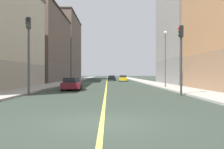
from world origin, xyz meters
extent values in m
plane|color=#2C372D|center=(0.00, 0.00, 0.00)|extent=(400.00, 400.00, 0.00)
cube|color=#9E9B93|center=(8.09, 49.00, 0.07)|extent=(3.33, 168.00, 0.15)
cube|color=#9E9B93|center=(-8.09, 49.00, 0.07)|extent=(3.33, 168.00, 0.15)
cube|color=#E5D14C|center=(0.00, 49.00, 0.01)|extent=(0.16, 154.00, 0.01)
cube|color=slate|center=(14.06, 33.56, 2.04)|extent=(8.61, 16.70, 4.08)
cube|color=gray|center=(14.06, 33.56, 12.00)|extent=(8.61, 16.70, 15.85)
cube|color=brown|center=(-14.06, 46.71, 1.95)|extent=(8.61, 25.41, 3.91)
cube|color=brown|center=(-14.06, 46.71, 9.40)|extent=(8.61, 25.41, 10.98)
cube|color=#2B221D|center=(-14.06, 46.71, 15.09)|extent=(8.91, 25.71, 0.40)
cube|color=brown|center=(-14.06, 74.00, 1.84)|extent=(8.61, 25.63, 3.67)
cube|color=brown|center=(-14.06, 74.00, 11.64)|extent=(8.61, 25.63, 15.94)
cube|color=#2B221D|center=(-14.06, 74.00, 19.81)|extent=(8.91, 25.93, 0.40)
cylinder|color=#2D2D2D|center=(6.03, 11.25, 2.32)|extent=(0.16, 0.16, 4.64)
cube|color=black|center=(6.03, 11.25, 5.09)|extent=(0.28, 0.32, 0.90)
sphere|color=red|center=(5.87, 11.25, 5.36)|extent=(0.20, 0.20, 0.20)
sphere|color=#352204|center=(5.87, 11.25, 5.08)|extent=(0.20, 0.20, 0.20)
sphere|color=black|center=(5.87, 11.25, 4.80)|extent=(0.20, 0.20, 0.20)
cylinder|color=#2D2D2D|center=(-6.03, 11.25, 2.63)|extent=(0.16, 0.16, 5.26)
cube|color=black|center=(-6.03, 11.25, 5.71)|extent=(0.28, 0.32, 0.90)
sphere|color=#320404|center=(-6.19, 11.25, 5.98)|extent=(0.20, 0.20, 0.20)
sphere|color=#352204|center=(-6.19, 11.25, 5.70)|extent=(0.20, 0.20, 0.20)
sphere|color=green|center=(-6.19, 11.25, 5.42)|extent=(0.20, 0.20, 0.20)
cylinder|color=#4C4C51|center=(7.03, 21.29, 3.31)|extent=(0.14, 0.14, 6.32)
sphere|color=#EAEACC|center=(7.03, 21.29, 6.62)|extent=(0.36, 0.36, 0.36)
cube|color=maroon|center=(-3.58, 18.03, 0.52)|extent=(2.07, 4.46, 0.60)
cube|color=black|center=(-3.58, 17.94, 1.07)|extent=(1.74, 2.18, 0.49)
cylinder|color=black|center=(-4.50, 19.34, 0.32)|extent=(0.25, 0.65, 0.64)
cylinder|color=black|center=(-2.79, 19.42, 0.32)|extent=(0.25, 0.65, 0.64)
cylinder|color=black|center=(-4.37, 16.63, 0.32)|extent=(0.25, 0.65, 0.64)
cylinder|color=black|center=(-2.66, 16.71, 0.32)|extent=(0.25, 0.65, 0.64)
cube|color=black|center=(1.08, 54.89, 0.50)|extent=(1.94, 4.26, 0.57)
cube|color=black|center=(1.08, 54.98, 1.00)|extent=(1.66, 2.02, 0.42)
cylinder|color=black|center=(0.21, 56.18, 0.32)|extent=(0.23, 0.64, 0.64)
cylinder|color=black|center=(1.89, 56.22, 0.32)|extent=(0.23, 0.64, 0.64)
cylinder|color=black|center=(0.27, 53.57, 0.32)|extent=(0.23, 0.64, 0.64)
cylinder|color=black|center=(1.95, 53.61, 0.32)|extent=(0.23, 0.64, 0.64)
cube|color=#23389E|center=(1.44, 68.13, 0.52)|extent=(1.82, 4.30, 0.60)
cube|color=black|center=(1.44, 68.21, 1.03)|extent=(1.58, 2.22, 0.42)
cylinder|color=black|center=(0.65, 69.47, 0.32)|extent=(0.23, 0.64, 0.64)
cylinder|color=black|center=(2.26, 69.45, 0.32)|extent=(0.23, 0.64, 0.64)
cylinder|color=black|center=(0.62, 66.81, 0.32)|extent=(0.23, 0.64, 0.64)
cylinder|color=black|center=(2.22, 66.79, 0.32)|extent=(0.23, 0.64, 0.64)
cube|color=gold|center=(3.64, 49.33, 0.57)|extent=(1.93, 4.10, 0.69)
cube|color=black|center=(3.64, 49.33, 1.15)|extent=(1.61, 1.85, 0.47)
cylinder|color=black|center=(2.91, 50.62, 0.32)|extent=(0.25, 0.65, 0.64)
cylinder|color=black|center=(4.49, 50.54, 0.32)|extent=(0.25, 0.65, 0.64)
cylinder|color=black|center=(2.79, 48.13, 0.32)|extent=(0.25, 0.65, 0.64)
cylinder|color=black|center=(4.37, 48.05, 0.32)|extent=(0.25, 0.65, 0.64)
camera|label=1|loc=(0.21, -9.02, 1.72)|focal=41.17mm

